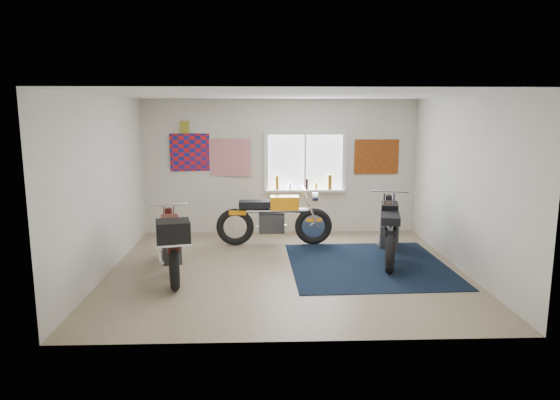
{
  "coord_description": "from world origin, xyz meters",
  "views": [
    {
      "loc": [
        -0.37,
        -7.54,
        2.46
      ],
      "look_at": [
        -0.08,
        0.4,
        1.04
      ],
      "focal_mm": 32.0,
      "sensor_mm": 36.0,
      "label": 1
    }
  ],
  "objects_px": {
    "yellow_triumph": "(274,220)",
    "navy_rug": "(368,265)",
    "black_chrome_bike": "(389,231)",
    "maroon_tourer": "(172,244)"
  },
  "relations": [
    {
      "from": "black_chrome_bike",
      "to": "yellow_triumph",
      "type": "bearing_deg",
      "value": 75.14
    },
    {
      "from": "black_chrome_bike",
      "to": "maroon_tourer",
      "type": "bearing_deg",
      "value": 116.69
    },
    {
      "from": "navy_rug",
      "to": "black_chrome_bike",
      "type": "relative_size",
      "value": 1.23
    },
    {
      "from": "navy_rug",
      "to": "black_chrome_bike",
      "type": "height_order",
      "value": "black_chrome_bike"
    },
    {
      "from": "black_chrome_bike",
      "to": "maroon_tourer",
      "type": "xyz_separation_m",
      "value": [
        -3.46,
        -0.85,
        0.05
      ]
    },
    {
      "from": "navy_rug",
      "to": "maroon_tourer",
      "type": "distance_m",
      "value": 3.14
    },
    {
      "from": "yellow_triumph",
      "to": "black_chrome_bike",
      "type": "bearing_deg",
      "value": -28.04
    },
    {
      "from": "yellow_triumph",
      "to": "maroon_tourer",
      "type": "height_order",
      "value": "yellow_triumph"
    },
    {
      "from": "yellow_triumph",
      "to": "maroon_tourer",
      "type": "xyz_separation_m",
      "value": [
        -1.56,
        -1.85,
        0.05
      ]
    },
    {
      "from": "yellow_triumph",
      "to": "navy_rug",
      "type": "bearing_deg",
      "value": -41.93
    }
  ]
}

